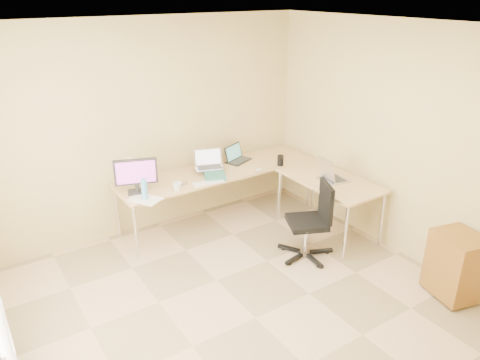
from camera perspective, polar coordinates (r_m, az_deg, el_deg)
floor at (r=4.51m, az=1.96°, el=-16.85°), size 4.50×4.50×0.00m
ceiling at (r=3.47m, az=2.57°, el=18.23°), size 4.50×4.50×0.00m
wall_back at (r=5.67m, az=-11.18°, el=6.33°), size 4.50×0.00×4.50m
wall_right at (r=5.24m, az=21.32°, el=3.76°), size 0.00×4.50×4.50m
desk_main at (r=5.97m, az=-2.57°, el=-2.01°), size 2.65×0.70×0.73m
desk_return at (r=5.80m, az=10.93°, el=-3.22°), size 0.70×1.30×0.73m
monitor at (r=5.23m, az=-12.86°, el=0.50°), size 0.50×0.31×0.41m
book_stack at (r=5.62m, az=-3.23°, el=0.72°), size 0.36×0.41×0.06m
laptop_center at (r=5.69m, az=-3.86°, el=2.56°), size 0.43×0.37×0.23m
laptop_black at (r=6.08m, az=-0.21°, el=3.33°), size 0.42×0.37×0.22m
keyboard at (r=5.43m, az=-3.96°, el=-0.35°), size 0.39×0.18×0.02m
mouse at (r=5.79m, az=2.33°, el=1.31°), size 0.11×0.09×0.03m
mug at (r=5.26m, az=-7.86°, el=-0.83°), size 0.13×0.13×0.10m
cd_stack at (r=5.44m, az=-7.11°, el=-0.39°), size 0.11×0.11×0.03m
water_bottle at (r=5.08m, az=-11.86°, el=-1.15°), size 0.09×0.09×0.24m
papers at (r=5.12m, az=-11.76°, el=-2.36°), size 0.38×0.42×0.01m
white_box at (r=5.60m, az=-11.74°, el=0.34°), size 0.27×0.24×0.08m
desk_fan at (r=5.50m, az=-13.76°, el=0.96°), size 0.31×0.31×0.31m
black_cup at (r=5.97m, az=5.08°, el=2.46°), size 0.10×0.10×0.14m
laptop_return at (r=5.58m, az=11.72°, el=1.14°), size 0.41×0.34×0.25m
office_chair at (r=5.20m, az=8.39°, el=-4.61°), size 0.72×0.72×0.90m
cabinet at (r=5.04m, az=25.40°, el=-9.58°), size 0.49×0.55×0.66m
radiator at (r=4.09m, az=-27.10°, el=-18.43°), size 0.09×0.80×0.55m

